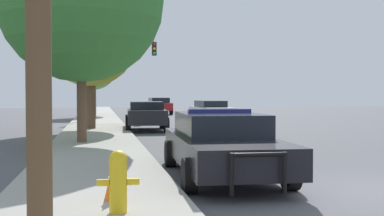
{
  "coord_description": "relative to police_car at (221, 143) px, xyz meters",
  "views": [
    {
      "loc": [
        -5.0,
        -7.8,
        1.77
      ],
      "look_at": [
        -0.88,
        13.29,
        1.14
      ],
      "focal_mm": 45.0,
      "sensor_mm": 36.0,
      "label": 1
    }
  ],
  "objects": [
    {
      "name": "traffic_light",
      "position": [
        -1.16,
        22.39,
        3.16
      ],
      "size": [
        4.17,
        0.35,
        5.28
      ],
      "color": "#424247",
      "rests_on": "sidewalk_left"
    },
    {
      "name": "car_background_midblock",
      "position": [
        -0.31,
        13.3,
        0.04
      ],
      "size": [
        2.16,
        4.22,
        1.4
      ],
      "rotation": [
        0.0,
        0.0,
        -0.05
      ],
      "color": "black",
      "rests_on": "ground_plane"
    },
    {
      "name": "police_car",
      "position": [
        0.0,
        0.0,
        0.0
      ],
      "size": [
        2.27,
        5.37,
        1.44
      ],
      "rotation": [
        0.0,
        0.0,
        3.1
      ],
      "color": "black",
      "rests_on": "ground_plane"
    },
    {
      "name": "ground_plane",
      "position": [
        2.42,
        -2.15,
        -0.72
      ],
      "size": [
        110.0,
        110.0,
        0.0
      ],
      "primitive_type": "plane",
      "color": "#4F4F54"
    },
    {
      "name": "fire_hydrant",
      "position": [
        -2.32,
        -3.29,
        -0.13
      ],
      "size": [
        0.58,
        0.25,
        0.87
      ],
      "color": "gold",
      "rests_on": "sidewalk_left"
    },
    {
      "name": "tree_sidewalk_far",
      "position": [
        -2.97,
        28.03,
        3.25
      ],
      "size": [
        3.83,
        3.83,
        5.78
      ],
      "color": "brown",
      "rests_on": "sidewalk_left"
    },
    {
      "name": "sidewalk_left",
      "position": [
        -2.68,
        -2.15,
        -0.66
      ],
      "size": [
        3.0,
        110.0,
        0.13
      ],
      "color": "#99968C",
      "rests_on": "ground_plane"
    },
    {
      "name": "car_background_distant",
      "position": [
        2.63,
        32.1,
        0.05
      ],
      "size": [
        2.1,
        4.62,
        1.45
      ],
      "rotation": [
        0.0,
        0.0,
        0.03
      ],
      "color": "maroon",
      "rests_on": "ground_plane"
    },
    {
      "name": "car_background_oncoming",
      "position": [
        4.26,
        18.9,
        0.02
      ],
      "size": [
        2.09,
        4.74,
        1.36
      ],
      "rotation": [
        0.0,
        0.0,
        3.19
      ],
      "color": "#B7B7BC",
      "rests_on": "ground_plane"
    },
    {
      "name": "tree_sidewalk_mid",
      "position": [
        -2.94,
        13.44,
        3.63
      ],
      "size": [
        4.49,
        4.49,
        6.49
      ],
      "color": "brown",
      "rests_on": "sidewalk_left"
    },
    {
      "name": "traffic_cone",
      "position": [
        -2.36,
        -2.46,
        -0.3
      ],
      "size": [
        0.3,
        0.3,
        0.59
      ],
      "color": "orange",
      "rests_on": "sidewalk_left"
    }
  ]
}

